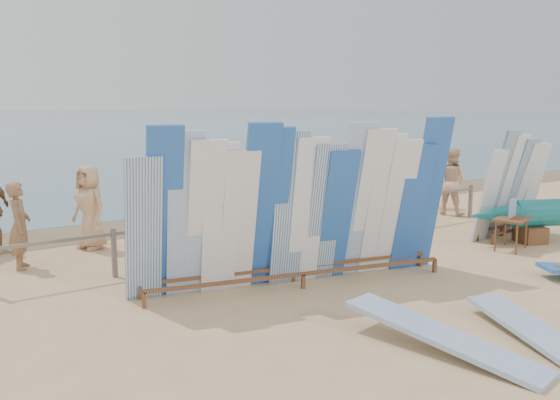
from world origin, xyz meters
TOP-DOWN VIEW (x-y plane):
  - ground at (0.00, 0.00)m, footprint 160.00×160.00m
  - wet_sand_strip at (0.00, 7.20)m, footprint 40.00×2.60m
  - fence at (0.00, 3.00)m, footprint 12.08×0.08m
  - main_surfboard_rack at (-1.54, 0.74)m, footprint 5.77×1.97m
  - side_surfboard_rack at (4.70, 0.88)m, footprint 2.22×0.75m
  - vendor_table at (3.68, 0.15)m, footprint 0.98×0.82m
  - flat_board_a at (-1.69, -2.56)m, footprint 1.09×2.74m
  - flat_board_b at (-0.42, -3.13)m, footprint 1.48×2.72m
  - beach_chair_left at (-0.54, 4.17)m, footprint 0.80×0.82m
  - beach_chair_right at (0.78, 3.62)m, footprint 0.71×0.72m
  - stroller at (2.24, 3.80)m, footprint 0.58×0.76m
  - beachgoer_3 at (-0.74, 5.91)m, footprint 1.02×0.44m
  - beachgoer_9 at (5.14, 6.03)m, footprint 1.09×0.72m
  - beachgoer_0 at (-3.69, 5.38)m, footprint 0.72×0.98m
  - beachgoer_8 at (5.86, 3.60)m, footprint 0.73×1.01m
  - beachgoer_4 at (0.09, 5.48)m, footprint 0.89×0.96m
  - beachgoer_7 at (4.40, 4.82)m, footprint 0.55×0.65m
  - beachgoer_1 at (-5.27, 4.55)m, footprint 0.51×0.68m
  - beachgoer_extra_0 at (6.27, 4.86)m, footprint 1.13×1.23m
  - beachgoer_5 at (0.69, 7.02)m, footprint 1.61×1.24m
  - beachgoer_6 at (3.22, 5.35)m, footprint 0.96×0.69m
  - beachgoer_10 at (4.95, 5.02)m, footprint 0.62×1.14m

SIDE VIEW (x-z plane):
  - ground at x=0.00m, z-range 0.00..0.00m
  - wet_sand_strip at x=0.00m, z-range -0.01..0.01m
  - flat_board_a at x=-1.69m, z-range -0.21..0.21m
  - flat_board_b at x=-0.42m, z-range -0.11..0.11m
  - beach_chair_right at x=0.78m, z-range -0.18..0.69m
  - beach_chair_left at x=-0.54m, z-range -0.20..0.75m
  - vendor_table at x=3.68m, z-range -0.19..0.93m
  - stroller at x=2.24m, z-range -0.09..0.86m
  - fence at x=0.00m, z-range 0.18..1.08m
  - beachgoer_9 at x=5.14m, z-range 0.00..1.56m
  - beachgoer_7 at x=4.40m, z-range 0.00..1.56m
  - beachgoer_4 at x=0.09m, z-range 0.00..1.57m
  - beachgoer_3 at x=-0.74m, z-range 0.00..1.57m
  - beachgoer_1 at x=-5.27m, z-range 0.00..1.67m
  - beachgoer_5 at x=0.69m, z-range 0.00..1.70m
  - beachgoer_6 at x=3.22m, z-range 0.00..1.78m
  - beachgoer_0 at x=-3.69m, z-range 0.00..1.82m
  - beachgoer_extra_0 at x=6.27m, z-range 0.00..1.83m
  - beachgoer_10 at x=4.95m, z-range 0.00..1.86m
  - beachgoer_8 at x=5.86m, z-range 0.00..1.88m
  - side_surfboard_rack at x=4.70m, z-range -0.13..2.40m
  - main_surfboard_rack at x=-1.54m, z-range -0.15..2.73m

